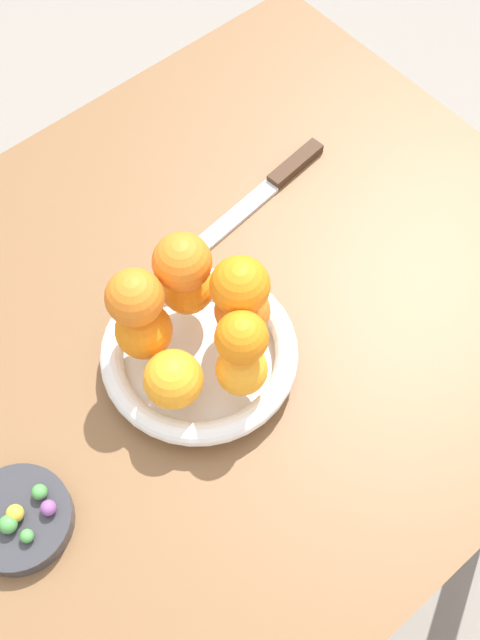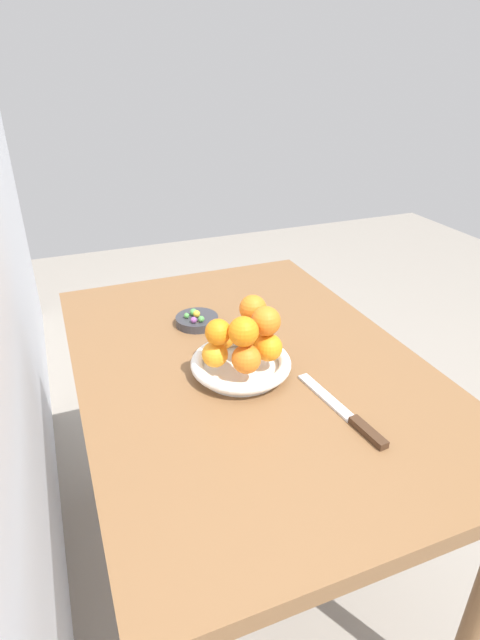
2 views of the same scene
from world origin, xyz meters
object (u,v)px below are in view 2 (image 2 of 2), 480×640
(orange_5, at_px, (218,332))
(candy_ball_3, at_px, (193,312))
(candy_ball_0, at_px, (194,320))
(fruit_bowl, at_px, (241,365))
(candy_dish, at_px, (197,320))
(orange_6, at_px, (266,321))
(orange_0, at_px, (215,354))
(orange_1, at_px, (246,359))
(orange_3, at_px, (251,334))
(knife, at_px, (347,414))
(orange_8, at_px, (253,308))
(candy_ball_2, at_px, (187,316))
(dining_table, at_px, (248,392))
(candy_ball_1, at_px, (197,314))
(orange_7, at_px, (243,332))
(orange_4, at_px, (221,336))
(orange_2, at_px, (268,347))
(candy_ball_4, at_px, (201,319))

(orange_5, distance_m, candy_ball_3, 0.29)
(candy_ball_0, bearing_deg, fruit_bowl, -170.21)
(candy_dish, height_order, orange_6, orange_6)
(orange_0, height_order, orange_1, orange_1)
(orange_3, bearing_deg, knife, -159.22)
(orange_5, xyz_separation_m, orange_8, (0.06, -0.10, 0.01))
(orange_1, relative_size, orange_6, 0.97)
(candy_ball_2, bearing_deg, knife, -158.69)
(orange_6, xyz_separation_m, orange_8, (0.06, 0.00, 0.00))
(dining_table, distance_m, candy_ball_3, 0.26)
(orange_3, xyz_separation_m, candy_ball_0, (0.19, 0.08, -0.04))
(orange_1, bearing_deg, orange_6, -60.17)
(orange_1, height_order, candy_ball_0, orange_1)
(candy_dish, height_order, knife, candy_dish)
(fruit_bowl, distance_m, orange_0, 0.08)
(orange_0, relative_size, candy_ball_0, 3.42)
(candy_ball_1, distance_m, candy_ball_2, 0.03)
(candy_dish, bearing_deg, orange_7, -178.39)
(orange_4, relative_size, candy_ball_3, 3.32)
(orange_1, xyz_separation_m, orange_5, (0.04, 0.05, 0.05))
(fruit_bowl, relative_size, candy_ball_0, 13.61)
(orange_3, xyz_separation_m, candy_ball_3, (0.23, 0.07, -0.04))
(candy_ball_3, bearing_deg, orange_1, -176.78)
(fruit_bowl, xyz_separation_m, orange_3, (0.04, -0.04, 0.05))
(orange_0, relative_size, orange_2, 0.92)
(orange_0, height_order, candy_ball_4, orange_0)
(orange_7, distance_m, candy_ball_4, 0.29)
(orange_0, relative_size, orange_5, 1.01)
(candy_ball_2, bearing_deg, orange_0, 177.12)
(orange_1, bearing_deg, candy_ball_2, 7.11)
(orange_2, bearing_deg, candy_ball_2, 19.48)
(orange_6, bearing_deg, fruit_bowl, 65.57)
(orange_1, relative_size, candy_ball_3, 3.23)
(orange_2, bearing_deg, orange_1, 113.13)
(orange_1, distance_m, orange_8, 0.13)
(fruit_bowl, distance_m, knife, 0.26)
(orange_2, height_order, candy_ball_2, orange_2)
(orange_7, relative_size, candy_ball_2, 4.42)
(orange_2, xyz_separation_m, orange_4, (0.08, 0.08, 0.00))
(candy_ball_1, height_order, candy_ball_3, same)
(fruit_bowl, xyz_separation_m, orange_2, (-0.03, -0.05, 0.05))
(orange_4, bearing_deg, orange_2, -135.97)
(candy_ball_0, bearing_deg, orange_3, -157.23)
(orange_1, bearing_deg, orange_4, 8.71)
(orange_5, distance_m, candy_ball_2, 0.29)
(dining_table, distance_m, orange_1, 0.19)
(candy_ball_1, relative_size, candy_ball_2, 1.29)
(orange_4, distance_m, orange_5, 0.09)
(orange_2, bearing_deg, candy_ball_4, 16.01)
(fruit_bowl, xyz_separation_m, orange_8, (0.04, -0.04, 0.11))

